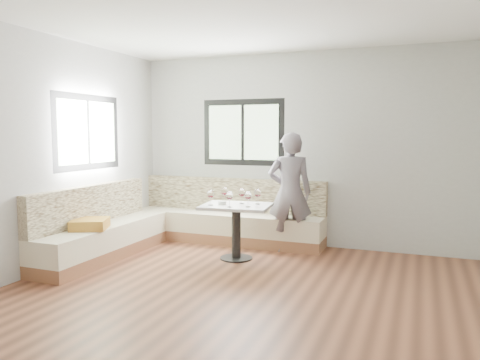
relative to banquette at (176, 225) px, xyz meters
name	(u,v)px	position (x,y,z in m)	size (l,w,h in m)	color
room	(233,156)	(1.51, -1.54, 1.08)	(5.01, 5.01, 2.81)	brown
banquette	(176,225)	(0.00, 0.00, 0.00)	(2.90, 2.80, 0.95)	#945B39
table	(236,218)	(1.01, -0.21, 0.20)	(0.94, 0.77, 0.71)	black
person	(290,192)	(1.55, 0.43, 0.49)	(0.60, 0.40, 1.65)	slate
olive_ramekin	(222,203)	(0.84, -0.26, 0.40)	(0.11, 0.11, 0.04)	white
wine_glass_a	(211,194)	(0.72, -0.37, 0.52)	(0.09, 0.09, 0.20)	white
wine_glass_b	(230,196)	(1.01, -0.44, 0.52)	(0.09, 0.09, 0.20)	white
wine_glass_c	(248,196)	(1.22, -0.33, 0.52)	(0.09, 0.09, 0.20)	white
wine_glass_d	(242,193)	(1.04, -0.10, 0.52)	(0.09, 0.09, 0.20)	white
wine_glass_e	(258,194)	(1.25, -0.06, 0.52)	(0.09, 0.09, 0.20)	white
wine_glass_f	(224,192)	(0.78, -0.06, 0.52)	(0.09, 0.09, 0.20)	white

